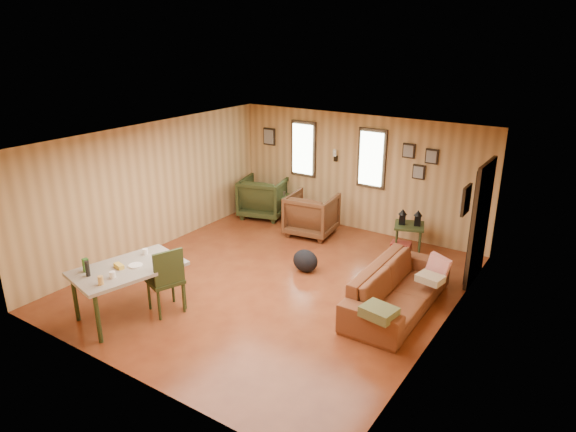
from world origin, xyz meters
name	(u,v)px	position (x,y,z in m)	size (l,w,h in m)	color
room	(292,211)	(0.17, 0.27, 1.21)	(5.54, 6.04, 2.44)	brown
sofa	(399,282)	(2.03, 0.31, 0.45)	(2.29, 0.67, 0.89)	brown
recliner_brown	(312,212)	(-0.60, 2.18, 0.47)	(0.91, 0.86, 0.94)	#522F18
recliner_green	(264,195)	(-2.06, 2.52, 0.49)	(0.95, 0.89, 0.97)	#2B3216
end_table	(280,202)	(-1.72, 2.67, 0.35)	(0.59, 0.56, 0.62)	#2E3C1A
side_table	(410,223)	(1.39, 2.40, 0.58)	(0.68, 0.68, 0.85)	#2E3C1A
cooler	(401,249)	(1.33, 2.19, 0.13)	(0.40, 0.31, 0.25)	maroon
backpack	(305,261)	(0.21, 0.63, 0.20)	(0.53, 0.45, 0.39)	black
sofa_pillows	(409,291)	(2.29, 0.01, 0.51)	(0.69, 1.90, 0.39)	brown
dining_table	(127,271)	(-1.17, -2.02, 0.70)	(1.24, 1.68, 0.99)	gray
dining_chair	(167,277)	(-0.74, -1.67, 0.58)	(0.60, 0.60, 1.04)	#2B3216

